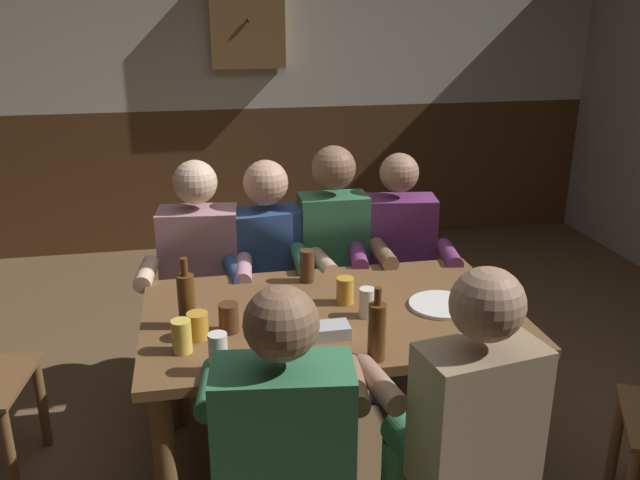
% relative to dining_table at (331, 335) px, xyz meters
% --- Properties ---
extents(ground_plane, '(6.75, 6.75, 0.00)m').
position_rel_dining_table_xyz_m(ground_plane, '(0.00, 0.11, -0.62)').
color(ground_plane, brown).
extents(back_wall_upper, '(5.62, 0.12, 1.34)m').
position_rel_dining_table_xyz_m(back_wall_upper, '(0.00, 2.97, 1.17)').
color(back_wall_upper, beige).
extents(back_wall_wainscot, '(5.62, 0.12, 1.13)m').
position_rel_dining_table_xyz_m(back_wall_wainscot, '(0.00, 2.97, -0.06)').
color(back_wall_wainscot, brown).
rests_on(back_wall_wainscot, ground_plane).
extents(dining_table, '(1.52, 0.94, 0.73)m').
position_rel_dining_table_xyz_m(dining_table, '(0.00, 0.00, 0.00)').
color(dining_table, brown).
rests_on(dining_table, ground_plane).
extents(person_0, '(0.55, 0.55, 1.21)m').
position_rel_dining_table_xyz_m(person_0, '(-0.52, 0.70, 0.05)').
color(person_0, '#B78493').
rests_on(person_0, ground_plane).
extents(person_1, '(0.54, 0.56, 1.19)m').
position_rel_dining_table_xyz_m(person_1, '(-0.16, 0.69, 0.04)').
color(person_1, '#2D4C84').
rests_on(person_1, ground_plane).
extents(person_2, '(0.49, 0.51, 1.25)m').
position_rel_dining_table_xyz_m(person_2, '(0.17, 0.69, 0.07)').
color(person_2, '#33724C').
rests_on(person_2, ground_plane).
extents(person_3, '(0.57, 0.57, 1.20)m').
position_rel_dining_table_xyz_m(person_3, '(0.50, 0.69, 0.03)').
color(person_3, '#6B2D66').
rests_on(person_3, ground_plane).
extents(person_4, '(0.58, 0.56, 1.19)m').
position_rel_dining_table_xyz_m(person_4, '(-0.30, -0.70, 0.04)').
color(person_4, '#33724C').
rests_on(person_4, ground_plane).
extents(person_5, '(0.56, 0.56, 1.20)m').
position_rel_dining_table_xyz_m(person_5, '(0.29, -0.70, 0.05)').
color(person_5, '#997F60').
rests_on(person_5, ground_plane).
extents(table_candle, '(0.04, 0.04, 0.08)m').
position_rel_dining_table_xyz_m(table_candle, '(0.45, -0.36, 0.15)').
color(table_candle, '#F9E08C').
rests_on(table_candle, dining_table).
extents(condiment_caddy, '(0.14, 0.10, 0.05)m').
position_rel_dining_table_xyz_m(condiment_caddy, '(-0.05, -0.21, 0.13)').
color(condiment_caddy, '#B2B7BC').
rests_on(condiment_caddy, dining_table).
extents(plate_0, '(0.27, 0.27, 0.01)m').
position_rel_dining_table_xyz_m(plate_0, '(0.46, -0.04, 0.11)').
color(plate_0, white).
rests_on(plate_0, dining_table).
extents(bottle_0, '(0.07, 0.07, 0.29)m').
position_rel_dining_table_xyz_m(bottle_0, '(-0.58, -0.02, 0.22)').
color(bottle_0, '#593314').
rests_on(bottle_0, dining_table).
extents(bottle_1, '(0.06, 0.06, 0.28)m').
position_rel_dining_table_xyz_m(bottle_1, '(0.08, -0.41, 0.22)').
color(bottle_1, '#593314').
rests_on(bottle_1, dining_table).
extents(bottle_2, '(0.07, 0.07, 0.21)m').
position_rel_dining_table_xyz_m(bottle_2, '(-0.29, -0.38, 0.19)').
color(bottle_2, red).
rests_on(bottle_2, dining_table).
extents(pint_glass_0, '(0.07, 0.07, 0.15)m').
position_rel_dining_table_xyz_m(pint_glass_0, '(-0.04, 0.33, 0.18)').
color(pint_glass_0, '#4C2D19').
rests_on(pint_glass_0, dining_table).
extents(pint_glass_1, '(0.07, 0.07, 0.11)m').
position_rel_dining_table_xyz_m(pint_glass_1, '(0.07, 0.07, 0.16)').
color(pint_glass_1, gold).
rests_on(pint_glass_1, dining_table).
extents(pint_glass_2, '(0.08, 0.08, 0.10)m').
position_rel_dining_table_xyz_m(pint_glass_2, '(-0.54, -0.13, 0.16)').
color(pint_glass_2, gold).
rests_on(pint_glass_2, dining_table).
extents(pint_glass_3, '(0.06, 0.06, 0.12)m').
position_rel_dining_table_xyz_m(pint_glass_3, '(0.13, -0.07, 0.17)').
color(pint_glass_3, white).
rests_on(pint_glass_3, dining_table).
extents(pint_glass_4, '(0.08, 0.08, 0.11)m').
position_rel_dining_table_xyz_m(pint_glass_4, '(-0.42, -0.10, 0.16)').
color(pint_glass_4, '#4C2D19').
rests_on(pint_glass_4, dining_table).
extents(pint_glass_5, '(0.07, 0.07, 0.15)m').
position_rel_dining_table_xyz_m(pint_glass_5, '(-0.47, -0.39, 0.18)').
color(pint_glass_5, white).
rests_on(pint_glass_5, dining_table).
extents(pint_glass_6, '(0.07, 0.07, 0.12)m').
position_rel_dining_table_xyz_m(pint_glass_6, '(-0.60, -0.22, 0.17)').
color(pint_glass_6, '#E5C64C').
rests_on(pint_glass_6, dining_table).
extents(wall_dart_cabinet, '(0.56, 0.15, 0.70)m').
position_rel_dining_table_xyz_m(wall_dart_cabinet, '(-0.05, 2.84, 1.17)').
color(wall_dart_cabinet, brown).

